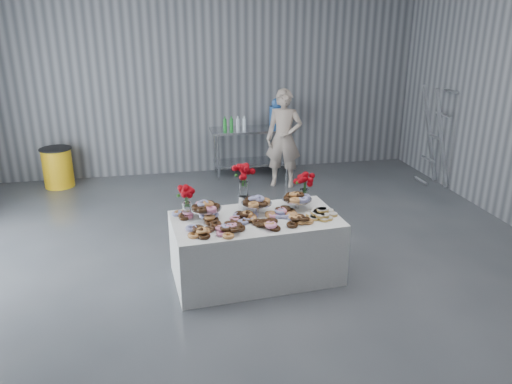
{
  "coord_description": "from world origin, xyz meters",
  "views": [
    {
      "loc": [
        -1.04,
        -4.92,
        2.99
      ],
      "look_at": [
        0.11,
        0.68,
        0.9
      ],
      "focal_mm": 35.0,
      "sensor_mm": 36.0,
      "label": 1
    }
  ],
  "objects_px": {
    "stepladder": "(435,137)",
    "display_table": "(256,248)",
    "prep_table": "(251,143)",
    "person": "(284,139)",
    "trash_barrel": "(58,167)",
    "water_jug": "(277,114)"
  },
  "relations": [
    {
      "from": "stepladder",
      "to": "display_table",
      "type": "bearing_deg",
      "value": -145.51
    },
    {
      "from": "prep_table",
      "to": "person",
      "type": "relative_size",
      "value": 0.87
    },
    {
      "from": "display_table",
      "to": "stepladder",
      "type": "bearing_deg",
      "value": 34.49
    },
    {
      "from": "prep_table",
      "to": "stepladder",
      "type": "xyz_separation_m",
      "value": [
        3.04,
        -1.31,
        0.28
      ]
    },
    {
      "from": "prep_table",
      "to": "stepladder",
      "type": "distance_m",
      "value": 3.32
    },
    {
      "from": "prep_table",
      "to": "trash_barrel",
      "type": "distance_m",
      "value": 3.52
    },
    {
      "from": "prep_table",
      "to": "stepladder",
      "type": "height_order",
      "value": "stepladder"
    },
    {
      "from": "display_table",
      "to": "prep_table",
      "type": "distance_m",
      "value": 3.94
    },
    {
      "from": "person",
      "to": "stepladder",
      "type": "relative_size",
      "value": 0.96
    },
    {
      "from": "trash_barrel",
      "to": "stepladder",
      "type": "height_order",
      "value": "stepladder"
    },
    {
      "from": "prep_table",
      "to": "water_jug",
      "type": "xyz_separation_m",
      "value": [
        0.5,
        -0.0,
        0.53
      ]
    },
    {
      "from": "person",
      "to": "stepladder",
      "type": "xyz_separation_m",
      "value": [
        2.6,
        -0.55,
        0.03
      ]
    },
    {
      "from": "water_jug",
      "to": "display_table",
      "type": "bearing_deg",
      "value": -107.15
    },
    {
      "from": "water_jug",
      "to": "person",
      "type": "bearing_deg",
      "value": -94.04
    },
    {
      "from": "display_table",
      "to": "trash_barrel",
      "type": "relative_size",
      "value": 2.69
    },
    {
      "from": "prep_table",
      "to": "stepladder",
      "type": "relative_size",
      "value": 0.83
    },
    {
      "from": "prep_table",
      "to": "water_jug",
      "type": "relative_size",
      "value": 2.71
    },
    {
      "from": "display_table",
      "to": "person",
      "type": "height_order",
      "value": "person"
    },
    {
      "from": "prep_table",
      "to": "stepladder",
      "type": "bearing_deg",
      "value": -23.25
    },
    {
      "from": "water_jug",
      "to": "trash_barrel",
      "type": "distance_m",
      "value": 4.09
    },
    {
      "from": "display_table",
      "to": "person",
      "type": "bearing_deg",
      "value": 69.9
    },
    {
      "from": "display_table",
      "to": "stepladder",
      "type": "relative_size",
      "value": 1.06
    }
  ]
}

